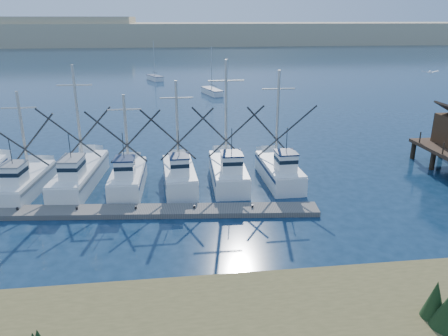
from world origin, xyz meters
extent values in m
plane|color=#0C2236|center=(0.00, 0.00, 0.00)|extent=(500.00, 500.00, 0.00)
cube|color=slate|center=(-7.79, 5.83, 0.18)|extent=(27.07, 4.49, 0.36)
cube|color=tan|center=(0.00, 210.00, 5.00)|extent=(360.00, 60.00, 10.00)
cube|color=white|center=(-15.41, 10.67, 0.68)|extent=(3.11, 7.48, 1.37)
cube|color=white|center=(-15.41, 8.81, 2.12)|extent=(1.54, 1.91, 1.50)
cylinder|color=#B7B2A8|center=(-15.41, 11.91, 4.48)|extent=(0.22, 0.22, 6.22)
cube|color=white|center=(-11.49, 11.65, 0.75)|extent=(3.36, 9.44, 1.50)
cube|color=white|center=(-11.49, 9.29, 2.25)|extent=(1.63, 2.39, 1.50)
cylinder|color=#B7B2A8|center=(-11.49, 13.23, 5.42)|extent=(0.22, 0.22, 7.84)
cube|color=white|center=(-7.64, 10.36, 0.76)|extent=(2.58, 6.73, 1.52)
cube|color=white|center=(-7.64, 8.66, 2.27)|extent=(1.41, 1.68, 1.50)
cylinder|color=#B7B2A8|center=(-7.64, 11.49, 4.38)|extent=(0.22, 0.22, 5.72)
cube|color=white|center=(-3.67, 10.43, 0.77)|extent=(2.60, 6.89, 1.54)
cube|color=white|center=(-3.67, 8.69, 2.29)|extent=(1.42, 1.71, 1.50)
cylinder|color=#B7B2A8|center=(-3.67, 11.60, 4.88)|extent=(0.22, 0.22, 6.67)
cube|color=white|center=(0.27, 10.82, 0.76)|extent=(2.78, 7.64, 1.52)
cube|color=white|center=(0.27, 8.88, 2.27)|extent=(1.54, 1.89, 1.50)
cylinder|color=#B7B2A8|center=(0.27, 12.11, 5.60)|extent=(0.22, 0.22, 8.16)
cube|color=white|center=(4.44, 10.62, 0.74)|extent=(2.58, 7.21, 1.49)
cube|color=white|center=(4.44, 8.78, 2.24)|extent=(1.45, 1.78, 1.50)
cylinder|color=#B7B2A8|center=(4.44, 11.84, 5.16)|extent=(0.22, 0.22, 7.36)
cube|color=white|center=(3.28, 53.75, 0.45)|extent=(3.40, 6.57, 0.90)
cylinder|color=#B7B2A8|center=(3.28, 54.05, 4.50)|extent=(0.12, 0.12, 7.20)
cube|color=white|center=(-6.97, 73.16, 0.45)|extent=(3.78, 5.57, 0.90)
cylinder|color=#B7B2A8|center=(-6.97, 73.46, 4.50)|extent=(0.12, 0.12, 7.20)
sphere|color=white|center=(14.47, 7.66, 9.03)|extent=(0.23, 0.23, 0.23)
cube|color=white|center=(14.13, 7.66, 9.05)|extent=(0.56, 0.14, 0.15)
cube|color=white|center=(14.81, 7.66, 9.05)|extent=(0.56, 0.14, 0.15)
camera|label=1|loc=(-4.25, -22.07, 12.77)|focal=35.00mm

